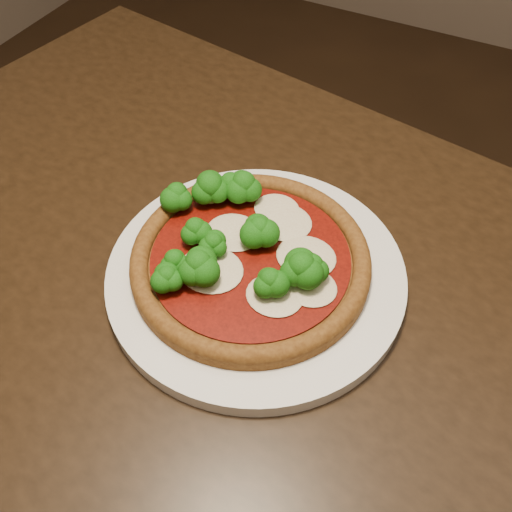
% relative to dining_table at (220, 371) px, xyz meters
% --- Properties ---
extents(floor, '(4.00, 4.00, 0.00)m').
position_rel_dining_table_xyz_m(floor, '(0.22, 0.16, -0.66)').
color(floor, black).
rests_on(floor, ground).
extents(dining_table, '(1.32, 1.07, 0.75)m').
position_rel_dining_table_xyz_m(dining_table, '(0.00, 0.00, 0.00)').
color(dining_table, black).
rests_on(dining_table, floor).
extents(plate, '(0.33, 0.33, 0.02)m').
position_rel_dining_table_xyz_m(plate, '(0.01, 0.08, 0.10)').
color(plate, white).
rests_on(plate, dining_table).
extents(pizza, '(0.26, 0.26, 0.06)m').
position_rel_dining_table_xyz_m(pizza, '(-0.01, 0.08, 0.13)').
color(pizza, brown).
rests_on(pizza, plate).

